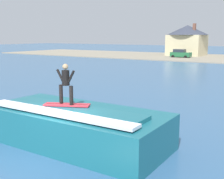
% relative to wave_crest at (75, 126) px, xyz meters
% --- Properties ---
extents(ground_plane, '(260.00, 260.00, 0.00)m').
position_rel_wave_crest_xyz_m(ground_plane, '(0.08, -1.43, -0.79)').
color(ground_plane, '#35618C').
extents(wave_crest, '(7.92, 3.55, 1.67)m').
position_rel_wave_crest_xyz_m(wave_crest, '(0.00, 0.00, 0.00)').
color(wave_crest, '#1B6674').
rests_on(wave_crest, ground_plane).
extents(surfboard, '(1.98, 1.27, 0.06)m').
position_rel_wave_crest_xyz_m(surfboard, '(-0.31, -0.14, 0.91)').
color(surfboard, '#D8333F').
rests_on(surfboard, wave_crest).
extents(surfer, '(0.99, 0.32, 1.71)m').
position_rel_wave_crest_xyz_m(surfer, '(-0.33, -0.15, 1.89)').
color(surfer, black).
rests_on(surfer, surfboard).
extents(car_near_shore, '(4.11, 2.21, 1.86)m').
position_rel_wave_crest_xyz_m(car_near_shore, '(-13.41, 50.12, 0.16)').
color(car_near_shore, '#23663D').
rests_on(car_near_shore, ground_plane).
extents(house_with_chimney, '(9.37, 9.37, 7.27)m').
position_rel_wave_crest_xyz_m(house_with_chimney, '(-14.57, 57.40, 3.04)').
color(house_with_chimney, beige).
rests_on(house_with_chimney, ground_plane).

